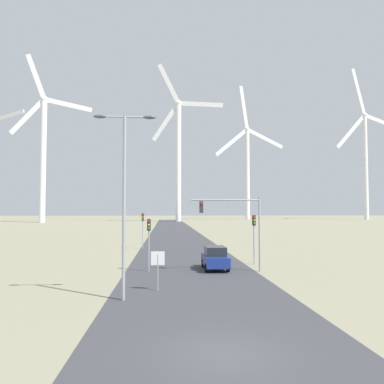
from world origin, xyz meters
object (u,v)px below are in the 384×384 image
(wind_turbine_right, at_px, (247,163))
(wind_turbine_center, at_px, (178,149))
(traffic_light_post_near_left, at_px, (149,233))
(wind_turbine_left, at_px, (43,147))
(traffic_light_post_near_right, at_px, (254,228))
(car_approaching, at_px, (215,258))
(traffic_light_post_mid_left, at_px, (143,223))
(traffic_light_mast_overhead, at_px, (235,217))
(stop_sign_near, at_px, (158,263))
(wind_turbine_far_right, at_px, (365,154))
(streetlamp, at_px, (124,183))

(wind_turbine_right, bearing_deg, wind_turbine_center, -137.20)
(traffic_light_post_near_left, xyz_separation_m, wind_turbine_left, (-44.88, 114.57, 25.57))
(traffic_light_post_near_right, xyz_separation_m, car_approaching, (-3.75, -2.48, -2.21))
(traffic_light_post_mid_left, height_order, car_approaching, traffic_light_post_mid_left)
(traffic_light_post_near_right, height_order, wind_turbine_right, wind_turbine_right)
(traffic_light_post_mid_left, xyz_separation_m, car_approaching, (6.70, -16.09, -2.24))
(traffic_light_post_near_left, height_order, traffic_light_mast_overhead, traffic_light_mast_overhead)
(traffic_light_post_near_right, height_order, wind_turbine_left, wind_turbine_left)
(stop_sign_near, xyz_separation_m, car_approaching, (4.38, 7.47, -0.68))
(traffic_light_mast_overhead, height_order, wind_turbine_far_right, wind_turbine_far_right)
(stop_sign_near, height_order, traffic_light_post_mid_left, traffic_light_post_mid_left)
(traffic_light_post_near_left, relative_size, traffic_light_mast_overhead, 0.70)
(car_approaching, xyz_separation_m, wind_turbine_far_right, (95.93, 149.99, 31.64))
(stop_sign_near, distance_m, wind_turbine_center, 133.10)
(stop_sign_near, relative_size, traffic_light_post_near_left, 0.57)
(traffic_light_mast_overhead, bearing_deg, traffic_light_post_near_left, 175.03)
(traffic_light_post_near_left, relative_size, traffic_light_post_near_right, 0.94)
(traffic_light_post_near_left, height_order, traffic_light_post_near_right, traffic_light_post_near_right)
(traffic_light_post_near_left, height_order, traffic_light_post_mid_left, traffic_light_post_mid_left)
(wind_turbine_right, bearing_deg, traffic_light_post_mid_left, -107.44)
(car_approaching, bearing_deg, traffic_light_post_near_right, 33.43)
(traffic_light_post_near_left, bearing_deg, traffic_light_post_mid_left, 95.08)
(streetlamp, height_order, traffic_light_post_near_left, streetlamp)
(traffic_light_post_near_right, distance_m, traffic_light_mast_overhead, 4.47)
(streetlamp, relative_size, stop_sign_near, 4.29)
(traffic_light_post_near_left, distance_m, traffic_light_post_mid_left, 16.74)
(traffic_light_mast_overhead, bearing_deg, traffic_light_post_mid_left, 115.11)
(stop_sign_near, xyz_separation_m, traffic_light_post_near_left, (-0.83, 6.89, 1.35))
(traffic_light_post_near_right, height_order, wind_turbine_center, wind_turbine_center)
(wind_turbine_left, height_order, wind_turbine_right, wind_turbine_right)
(traffic_light_mast_overhead, height_order, car_approaching, traffic_light_mast_overhead)
(car_approaching, bearing_deg, wind_turbine_center, 89.43)
(traffic_light_post_mid_left, xyz_separation_m, wind_turbine_center, (7.92, 106.43, 26.48))
(stop_sign_near, relative_size, traffic_light_mast_overhead, 0.40)
(traffic_light_post_near_left, relative_size, wind_turbine_right, 0.06)
(traffic_light_post_near_left, bearing_deg, wind_turbine_center, 87.01)
(streetlamp, relative_size, wind_turbine_right, 0.15)
(wind_turbine_right, distance_m, wind_turbine_far_right, 59.14)
(traffic_light_post_near_right, bearing_deg, streetlamp, -129.12)
(traffic_light_post_near_left, xyz_separation_m, wind_turbine_far_right, (101.15, 150.58, 29.60))
(wind_turbine_left, relative_size, wind_turbine_far_right, 0.84)
(traffic_light_post_mid_left, distance_m, wind_turbine_center, 109.96)
(traffic_light_post_mid_left, height_order, wind_turbine_right, wind_turbine_right)
(stop_sign_near, bearing_deg, traffic_light_post_near_left, 96.91)
(traffic_light_post_near_right, distance_m, traffic_light_post_mid_left, 17.16)
(traffic_light_post_near_right, relative_size, traffic_light_mast_overhead, 0.74)
(wind_turbine_far_right, bearing_deg, traffic_light_post_near_left, -123.89)
(wind_turbine_center, xyz_separation_m, wind_turbine_far_right, (94.71, 27.48, 2.92))
(traffic_light_mast_overhead, xyz_separation_m, wind_turbine_right, (35.83, 157.01, 24.45))
(stop_sign_near, relative_size, wind_turbine_far_right, 0.03)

